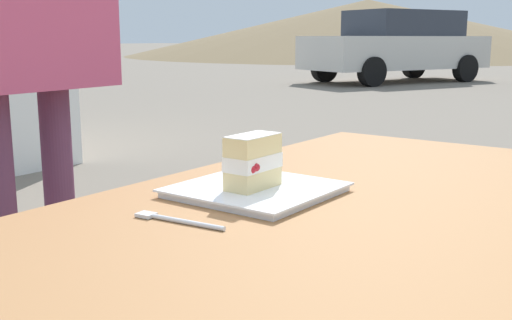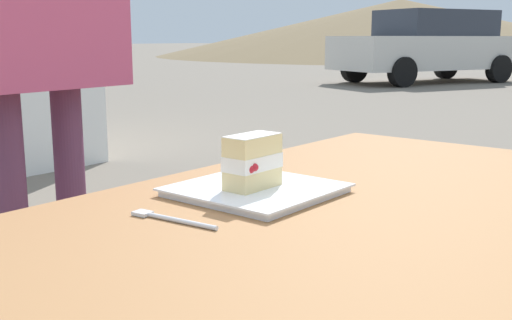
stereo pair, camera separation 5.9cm
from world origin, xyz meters
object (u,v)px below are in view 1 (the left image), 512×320
(patio_table, at_px, (345,262))
(dessert_fork, at_px, (174,220))
(cake_slice, at_px, (253,162))
(parked_car_near, at_px, (398,45))
(dessert_plate, at_px, (256,190))

(patio_table, distance_m, dessert_fork, 0.30)
(cake_slice, xyz_separation_m, parked_car_near, (-12.28, -5.09, 0.06))
(dessert_plate, xyz_separation_m, cake_slice, (0.02, 0.00, 0.06))
(dessert_fork, relative_size, parked_car_near, 0.04)
(patio_table, bearing_deg, dessert_fork, -48.58)
(patio_table, xyz_separation_m, cake_slice, (-0.02, -0.21, 0.14))
(dessert_fork, height_order, parked_car_near, parked_car_near)
(dessert_plate, distance_m, cake_slice, 0.06)
(patio_table, height_order, cake_slice, cake_slice)
(patio_table, height_order, dessert_plate, dessert_plate)
(dessert_plate, xyz_separation_m, parked_car_near, (-12.26, -5.09, 0.11))
(patio_table, bearing_deg, cake_slice, -96.34)
(cake_slice, bearing_deg, parked_car_near, -157.48)
(parked_car_near, bearing_deg, dessert_plate, 22.53)
(dessert_plate, height_order, cake_slice, cake_slice)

